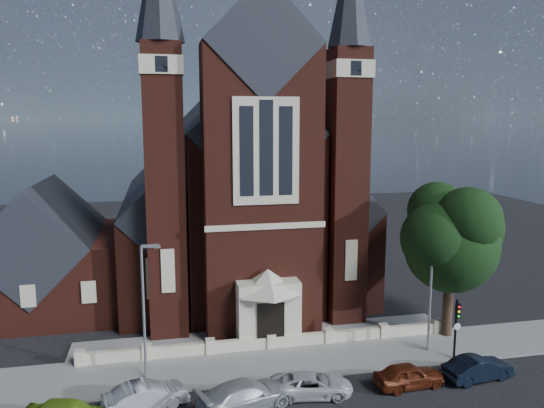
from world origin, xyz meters
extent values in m
plane|color=black|center=(0.00, 15.00, 0.00)|extent=(120.00, 120.00, 0.00)
cube|color=gray|center=(0.00, 4.50, 0.00)|extent=(60.00, 5.00, 0.12)
cube|color=gray|center=(0.00, 8.50, 0.00)|extent=(26.00, 3.00, 0.14)
cube|color=beige|center=(0.00, 6.50, 0.00)|extent=(24.00, 0.40, 0.90)
cube|color=#4F1E15|center=(0.00, 25.00, 7.00)|extent=(10.00, 30.00, 14.00)
cube|color=black|center=(0.00, 25.00, 14.00)|extent=(10.00, 30.20, 10.00)
cube|color=#4F1E15|center=(-7.50, 24.00, 4.00)|extent=(5.00, 26.00, 8.00)
cube|color=#4F1E15|center=(7.50, 24.00, 4.00)|extent=(5.00, 26.00, 8.00)
cube|color=black|center=(-7.50, 24.00, 8.00)|extent=(5.01, 26.20, 5.01)
cube|color=black|center=(7.50, 24.00, 8.00)|extent=(5.01, 26.20, 5.01)
cube|color=#4F1E15|center=(0.00, 9.50, 10.00)|extent=(8.00, 3.00, 20.00)
cube|color=black|center=(0.00, 9.50, 20.00)|extent=(8.00, 3.20, 8.00)
cube|color=beige|center=(0.00, 7.95, 13.00)|extent=(4.40, 0.15, 7.00)
cube|color=black|center=(0.00, 7.88, 13.20)|extent=(0.90, 0.08, 6.20)
cube|color=beige|center=(0.00, 7.50, 2.20)|extent=(4.20, 2.00, 4.40)
cube|color=black|center=(0.00, 6.45, 1.60)|extent=(1.80, 0.12, 3.20)
cone|color=beige|center=(0.00, 7.50, 4.40)|extent=(4.60, 4.60, 1.60)
cube|color=#4F1E15|center=(-6.50, 10.50, 10.00)|extent=(2.60, 2.60, 20.00)
cube|color=beige|center=(-6.50, 10.50, 18.50)|extent=(2.80, 2.80, 1.20)
cube|color=#4F1E15|center=(6.50, 10.50, 10.00)|extent=(2.60, 2.60, 20.00)
cube|color=beige|center=(6.50, 10.50, 18.50)|extent=(2.80, 2.80, 1.20)
cube|color=#4F1E15|center=(-16.00, 18.00, 3.00)|extent=(12.00, 12.00, 6.00)
cube|color=black|center=(-16.00, 18.00, 6.00)|extent=(8.49, 12.20, 8.49)
cylinder|color=black|center=(12.50, 6.00, 2.50)|extent=(0.70, 0.70, 5.00)
sphere|color=black|center=(12.50, 6.00, 6.50)|extent=(6.40, 6.40, 6.40)
sphere|color=black|center=(12.90, 4.80, 8.50)|extent=(4.40, 4.40, 4.40)
cylinder|color=gray|center=(-8.00, 4.00, 4.00)|extent=(0.16, 0.16, 8.00)
cube|color=gray|center=(-7.50, 4.00, 8.00)|extent=(1.00, 0.15, 0.18)
cube|color=gray|center=(-7.10, 4.00, 7.92)|extent=(0.35, 0.22, 0.12)
cylinder|color=gray|center=(10.00, 4.00, 4.00)|extent=(0.16, 0.16, 8.00)
cube|color=gray|center=(10.50, 4.00, 8.00)|extent=(1.00, 0.15, 0.18)
cube|color=gray|center=(10.90, 4.00, 7.92)|extent=(0.35, 0.22, 0.12)
cylinder|color=black|center=(11.00, 2.50, 2.00)|extent=(0.14, 0.14, 4.00)
cube|color=black|center=(11.00, 2.35, 3.30)|extent=(0.28, 0.22, 0.90)
sphere|color=red|center=(11.00, 2.22, 3.60)|extent=(0.14, 0.14, 0.14)
sphere|color=#CC8C0C|center=(11.00, 2.22, 3.30)|extent=(0.14, 0.14, 0.14)
sphere|color=#0C9919|center=(11.00, 2.22, 3.00)|extent=(0.14, 0.14, 0.14)
imported|color=#A7AAAE|center=(-7.94, 0.68, 0.72)|extent=(4.63, 2.73, 1.44)
imported|color=#9B9FA3|center=(-2.81, -0.41, 0.77)|extent=(5.69, 3.75, 1.53)
imported|color=silver|center=(0.95, 0.21, 0.63)|extent=(4.79, 2.71, 1.26)
imported|color=#581F0F|center=(6.63, -0.05, 0.69)|extent=(4.17, 1.92, 1.38)
imported|color=black|center=(10.97, -0.10, 0.69)|extent=(4.37, 2.03, 1.39)
camera|label=1|loc=(-6.88, -25.92, 15.07)|focal=35.00mm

